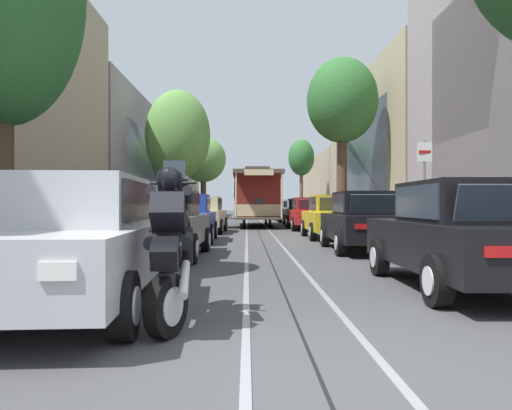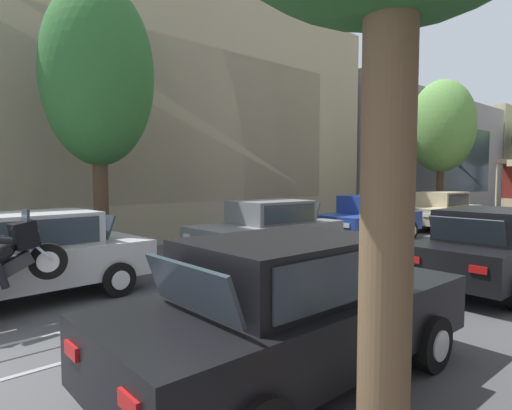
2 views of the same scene
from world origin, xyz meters
TOP-DOWN VIEW (x-y plane):
  - ground_plane at (0.00, 24.18)m, footprint 160.00×160.00m
  - trolley_track_rails at (0.00, 28.23)m, footprint 1.14×68.45m
  - building_facade_left at (-9.23, 27.59)m, footprint 5.68×60.15m
  - building_facade_right at (9.22, 23.83)m, footprint 5.63×60.15m
  - parked_car_silver_near_left at (-2.58, 2.23)m, footprint 2.15×4.42m
  - parked_car_grey_second_left at (-2.52, 8.12)m, footprint 2.07×4.39m
  - parked_car_blue_mid_left at (-2.57, 13.05)m, footprint 2.05×4.38m
  - parked_car_beige_fourth_left at (-2.47, 18.24)m, footprint 2.09×4.40m
  - parked_car_black_near_right at (2.66, 3.58)m, footprint 2.03×4.37m
  - parked_car_black_second_right at (2.63, 9.47)m, footprint 2.06×4.39m
  - parked_car_yellow_mid_right at (2.61, 14.38)m, footprint 2.02×4.37m
  - parked_car_red_fourth_right at (2.53, 20.53)m, footprint 2.02×4.37m
  - parked_car_black_fifth_right at (2.69, 25.77)m, footprint 2.08×4.39m
  - parked_car_white_sixth_right at (2.63, 31.39)m, footprint 2.01×4.36m
  - parked_car_maroon_far_right at (2.52, 36.98)m, footprint 2.02×4.37m
  - street_tree_kerb_left_second at (-4.06, 21.65)m, footprint 3.33×2.71m
  - street_tree_kerb_left_mid at (-4.31, 39.33)m, footprint 3.93×3.37m
  - street_tree_kerb_right_second at (4.31, 21.33)m, footprint 3.58×3.79m
  - street_tree_kerb_right_mid at (4.12, 38.31)m, footprint 2.20×2.27m
  - cable_car_trolley at (0.00, 25.30)m, footprint 2.69×9.16m
  - motorcycle_with_rider at (-1.30, 1.47)m, footprint 0.55×1.88m
  - pedestrian_on_left_pavement at (5.26, 33.21)m, footprint 0.55×0.40m
  - pedestrian_on_right_pavement at (5.53, 27.38)m, footprint 0.55×0.22m
  - street_sign_post at (3.92, 8.63)m, footprint 0.36×0.07m

SIDE VIEW (x-z plane):
  - ground_plane at x=0.00m, z-range 0.00..0.00m
  - trolley_track_rails at x=0.00m, z-range 0.00..0.01m
  - parked_car_silver_near_left at x=-2.58m, z-range 0.01..1.59m
  - parked_car_grey_second_left at x=-2.52m, z-range 0.01..1.59m
  - parked_car_blue_mid_left at x=-2.57m, z-range 0.01..1.59m
  - parked_car_beige_fourth_left at x=-2.47m, z-range 0.01..1.59m
  - parked_car_black_near_right at x=2.66m, z-range 0.01..1.59m
  - parked_car_black_second_right at x=2.63m, z-range 0.01..1.59m
  - parked_car_yellow_mid_right at x=2.61m, z-range 0.01..1.59m
  - parked_car_red_fourth_right at x=2.53m, z-range 0.01..1.59m
  - parked_car_black_fifth_right at x=2.69m, z-range 0.01..1.59m
  - parked_car_white_sixth_right at x=2.63m, z-range 0.01..1.59m
  - parked_car_maroon_far_right at x=2.52m, z-range 0.01..1.59m
  - pedestrian_on_right_pavement at x=5.53m, z-range 0.10..1.70m
  - motorcycle_with_rider at x=-1.30m, z-range 0.04..1.78m
  - pedestrian_on_left_pavement at x=5.26m, z-range 0.12..1.86m
  - cable_car_trolley at x=0.00m, z-range 0.02..3.30m
  - street_sign_post at x=3.92m, z-range 0.34..3.19m
  - building_facade_left at x=-9.23m, z-range -0.38..8.67m
  - building_facade_right at x=9.22m, z-range -0.82..10.18m
  - street_tree_kerb_left_second at x=-4.06m, z-range 1.20..8.31m
  - street_tree_kerb_left_mid at x=-4.31m, z-range 1.54..8.72m
  - street_tree_kerb_right_mid at x=4.12m, z-range 1.78..8.59m
  - street_tree_kerb_right_second at x=4.31m, z-range 2.11..10.80m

